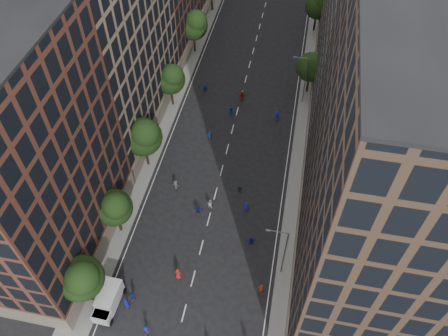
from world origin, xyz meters
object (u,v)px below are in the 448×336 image
at_px(streetlamp_near, 283,251).
at_px(skater_0, 126,303).
at_px(cargo_van, 108,300).
at_px(streetlamp_far, 305,78).

bearing_deg(streetlamp_near, skater_0, -155.06).
bearing_deg(cargo_van, streetlamp_near, 24.99).
xyz_separation_m(streetlamp_near, cargo_van, (-19.24, -8.27, -3.80)).
relative_size(cargo_van, skater_0, 3.16).
bearing_deg(streetlamp_far, cargo_van, -114.99).
relative_size(streetlamp_far, skater_0, 5.78).
bearing_deg(streetlamp_far, skater_0, -112.73).
bearing_deg(streetlamp_near, cargo_van, -156.73).
distance_m(cargo_van, skater_0, 2.17).
distance_m(streetlamp_far, skater_0, 44.65).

